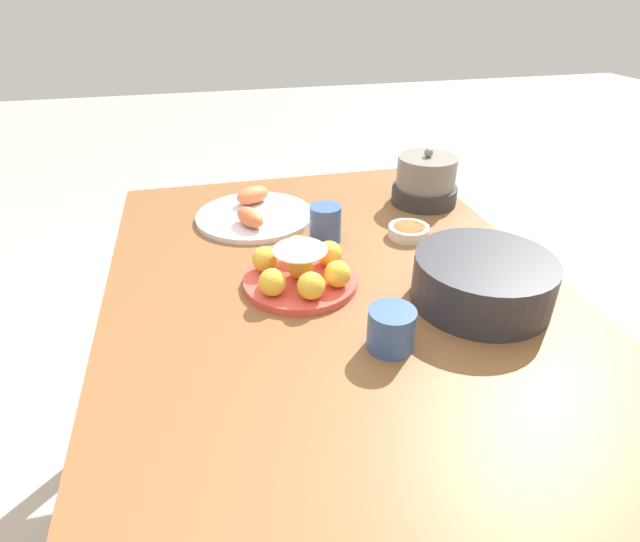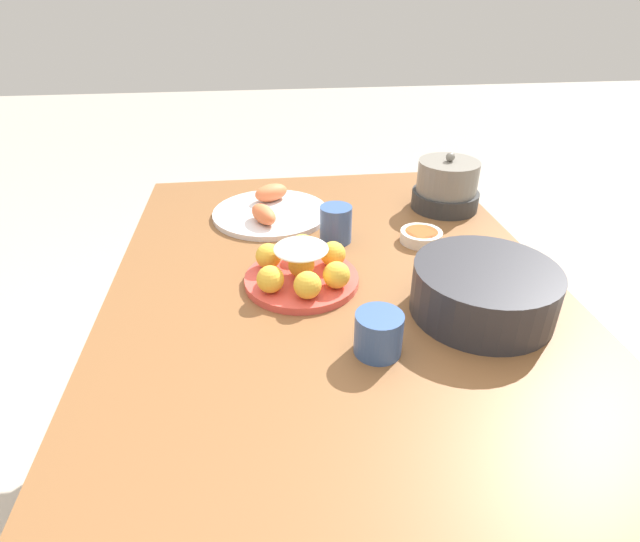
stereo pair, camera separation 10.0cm
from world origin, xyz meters
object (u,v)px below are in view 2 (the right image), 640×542
Objects in this scene: cake_plate at (302,269)px; serving_bowl at (484,289)px; cup_near at (336,224)px; cup_far at (378,334)px; dining_table at (338,330)px; warming_pot at (446,186)px; sauce_bowl at (421,236)px; seafood_platter at (270,210)px.

serving_bowl is (0.15, 0.33, 0.02)m from cake_plate.
cake_plate reaches higher than cup_near.
serving_bowl is at bearing 65.94° from cake_plate.
cup_far is at bearing 1.19° from cup_near.
serving_bowl reaches higher than cup_far.
warming_pot reaches higher than dining_table.
sauce_bowl is (-0.15, 0.30, -0.02)m from cake_plate.
seafood_platter reaches higher than dining_table.
seafood_platter is at bearing -119.15° from sauce_bowl.
serving_bowl is at bearing 37.52° from seafood_platter.
cup_near is 0.42m from cup_far.
sauce_bowl is at bearing -33.05° from warming_pot.
dining_table is 15.37× the size of cup_near.
warming_pot reaches higher than seafood_platter.
sauce_bowl is 0.21m from cup_near.
sauce_bowl is (-0.20, 0.23, 0.11)m from dining_table.
cup_far is at bearing 15.25° from seafood_platter.
serving_bowl is 2.67× the size of sauce_bowl.
cake_plate is at bearing -63.31° from sauce_bowl.
cup_near is at bearing 151.70° from cake_plate.
cake_plate is 2.91× the size of cup_far.
seafood_platter is 0.61m from cup_far.
cup_far is (0.58, 0.16, 0.02)m from seafood_platter.
sauce_bowl is at bearing 60.85° from seafood_platter.
seafood_platter is at bearing -142.48° from serving_bowl.
seafood_platter is 1.71× the size of warming_pot.
cup_far reaches higher than dining_table.
warming_pot is at bearing 168.65° from serving_bowl.
dining_table is 4.42× the size of seafood_platter.
dining_table is 0.32m from sauce_bowl.
seafood_platter is (-0.20, -0.35, -0.00)m from sauce_bowl.
warming_pot is at bearing 116.09° from cup_near.
serving_bowl is at bearing 4.97° from sauce_bowl.
cup_far reaches higher than sauce_bowl.
dining_table is 0.55m from warming_pot.
seafood_platter is at bearing -171.35° from cake_plate.
dining_table is 5.09× the size of serving_bowl.
sauce_bowl is 0.33× the size of seafood_platter.
serving_bowl is 3.02× the size of cup_near.
dining_table is at bearing -110.72° from serving_bowl.
warming_pot reaches higher than cake_plate.
warming_pot reaches higher than cup_far.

